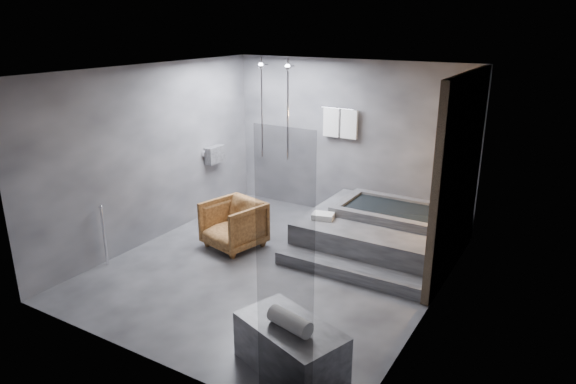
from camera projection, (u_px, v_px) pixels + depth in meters
The scene contains 7 objects.
room at pixel (308, 151), 6.93m from camera, with size 5.00×5.04×2.82m.
tub_deck at pixel (380, 232), 8.07m from camera, with size 2.20×2.00×0.50m, color #353538.
tub_step at pixel (349, 271), 7.16m from camera, with size 2.20×0.36×0.18m, color #353538.
concrete_bench at pixel (290, 347), 5.21m from camera, with size 1.13×0.62×0.51m, color #38383B.
driftwood_chair at pixel (234, 224), 8.03m from camera, with size 0.80×0.83×0.75m, color #4C2B13.
rolled_towel at pixel (290, 321), 5.04m from camera, with size 0.17×0.17×0.48m, color white.
deck_towel at pixel (323, 216), 7.91m from camera, with size 0.32×0.24×0.09m, color silver.
Camera 1 is at (3.62, -5.70, 3.40)m, focal length 32.00 mm.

